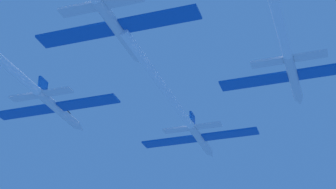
% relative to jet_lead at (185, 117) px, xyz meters
% --- Properties ---
extents(jet_lead, '(20.07, 43.73, 3.32)m').
position_rel_jet_lead_xyz_m(jet_lead, '(0.00, 0.00, 0.00)').
color(jet_lead, silver).
extents(jet_left_wing, '(20.07, 44.59, 3.32)m').
position_rel_jet_lead_xyz_m(jet_left_wing, '(-17.77, -18.09, 0.28)').
color(jet_left_wing, silver).
extents(jet_right_wing, '(20.07, 45.81, 3.32)m').
position_rel_jet_lead_xyz_m(jet_right_wing, '(17.71, -17.57, 0.18)').
color(jet_right_wing, silver).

